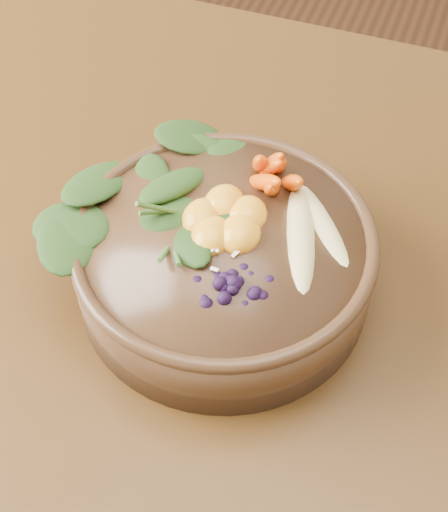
{
  "coord_description": "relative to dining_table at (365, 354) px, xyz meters",
  "views": [
    {
      "loc": [
        -0.0,
        -0.44,
        1.32
      ],
      "look_at": [
        -0.15,
        -0.03,
        0.8
      ],
      "focal_mm": 50.0,
      "sensor_mm": 36.0,
      "label": 1
    }
  ],
  "objects": [
    {
      "name": "dining_table",
      "position": [
        0.0,
        0.0,
        0.0
      ],
      "size": [
        1.6,
        0.9,
        0.75
      ],
      "color": "#331C0C",
      "rests_on": "ground"
    },
    {
      "name": "stoneware_bowl",
      "position": [
        -0.15,
        -0.03,
        0.13
      ],
      "size": [
        0.38,
        0.38,
        0.08
      ],
      "primitive_type": "cylinder",
      "rotation": [
        0.0,
        0.0,
        0.41
      ],
      "color": "#4A2F1B",
      "rests_on": "dining_table"
    },
    {
      "name": "kale_heap",
      "position": [
        -0.22,
        0.0,
        0.19
      ],
      "size": [
        0.24,
        0.23,
        0.04
      ],
      "primitive_type": null,
      "rotation": [
        0.0,
        0.0,
        0.41
      ],
      "color": "#254517",
      "rests_on": "stoneware_bowl"
    },
    {
      "name": "carrot_cluster",
      "position": [
        -0.14,
        0.06,
        0.21
      ],
      "size": [
        0.08,
        0.08,
        0.08
      ],
      "primitive_type": null,
      "rotation": [
        0.0,
        0.0,
        0.41
      ],
      "color": "#E34D07",
      "rests_on": "stoneware_bowl"
    },
    {
      "name": "banana_halves",
      "position": [
        -0.08,
        0.0,
        0.18
      ],
      "size": [
        0.11,
        0.16,
        0.03
      ],
      "rotation": [
        0.0,
        0.0,
        0.41
      ],
      "color": "#E0CC84",
      "rests_on": "stoneware_bowl"
    },
    {
      "name": "mandarin_cluster",
      "position": [
        -0.16,
        -0.02,
        0.19
      ],
      "size": [
        0.11,
        0.12,
        0.03
      ],
      "primitive_type": null,
      "rotation": [
        0.0,
        0.0,
        0.41
      ],
      "color": "orange",
      "rests_on": "stoneware_bowl"
    },
    {
      "name": "blueberry_pile",
      "position": [
        -0.13,
        -0.09,
        0.19
      ],
      "size": [
        0.16,
        0.14,
        0.04
      ],
      "primitive_type": null,
      "rotation": [
        0.0,
        0.0,
        0.41
      ],
      "color": "black",
      "rests_on": "stoneware_bowl"
    },
    {
      "name": "coconut_flakes",
      "position": [
        -0.14,
        -0.05,
        0.17
      ],
      "size": [
        0.11,
        0.1,
        0.01
      ],
      "primitive_type": null,
      "rotation": [
        0.0,
        0.0,
        0.41
      ],
      "color": "white",
      "rests_on": "stoneware_bowl"
    }
  ]
}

